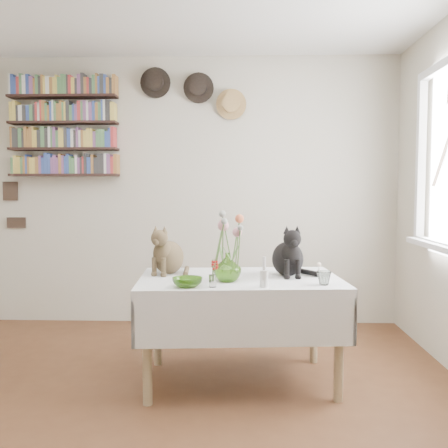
{
  "coord_description": "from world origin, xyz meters",
  "views": [
    {
      "loc": [
        0.54,
        -2.45,
        1.27
      ],
      "look_at": [
        0.43,
        0.67,
        1.05
      ],
      "focal_mm": 40.0,
      "sensor_mm": 36.0,
      "label": 1
    }
  ],
  "objects_px": {
    "black_cat": "(288,250)",
    "flower_vase": "(228,267)",
    "tabby_cat": "(169,248)",
    "bookshelf_unit": "(64,127)",
    "dining_table": "(240,303)"
  },
  "relations": [
    {
      "from": "black_cat",
      "to": "flower_vase",
      "type": "distance_m",
      "value": 0.47
    },
    {
      "from": "tabby_cat",
      "to": "black_cat",
      "type": "relative_size",
      "value": 0.98
    },
    {
      "from": "black_cat",
      "to": "flower_vase",
      "type": "bearing_deg",
      "value": -156.65
    },
    {
      "from": "black_cat",
      "to": "bookshelf_unit",
      "type": "distance_m",
      "value": 2.54
    },
    {
      "from": "dining_table",
      "to": "tabby_cat",
      "type": "bearing_deg",
      "value": 162.65
    },
    {
      "from": "dining_table",
      "to": "black_cat",
      "type": "xyz_separation_m",
      "value": [
        0.32,
        0.09,
        0.34
      ]
    },
    {
      "from": "dining_table",
      "to": "bookshelf_unit",
      "type": "relative_size",
      "value": 1.35
    },
    {
      "from": "dining_table",
      "to": "tabby_cat",
      "type": "distance_m",
      "value": 0.61
    },
    {
      "from": "tabby_cat",
      "to": "flower_vase",
      "type": "height_order",
      "value": "tabby_cat"
    },
    {
      "from": "flower_vase",
      "to": "tabby_cat",
      "type": "bearing_deg",
      "value": 144.12
    },
    {
      "from": "tabby_cat",
      "to": "black_cat",
      "type": "bearing_deg",
      "value": 16.83
    },
    {
      "from": "flower_vase",
      "to": "bookshelf_unit",
      "type": "xyz_separation_m",
      "value": [
        -1.56,
        1.53,
        1.06
      ]
    },
    {
      "from": "black_cat",
      "to": "bookshelf_unit",
      "type": "bearing_deg",
      "value": 138.86
    },
    {
      "from": "black_cat",
      "to": "tabby_cat",
      "type": "bearing_deg",
      "value": 168.19
    },
    {
      "from": "black_cat",
      "to": "bookshelf_unit",
      "type": "height_order",
      "value": "bookshelf_unit"
    }
  ]
}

